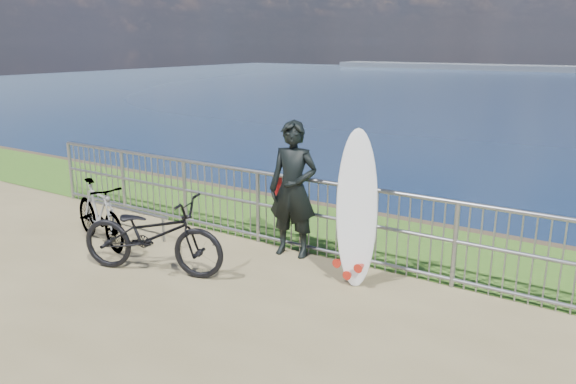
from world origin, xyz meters
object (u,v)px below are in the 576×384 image
Objects in this scene: surfer at (293,189)px; bicycle_near at (152,235)px; bicycle_far at (99,213)px; surfboard at (356,214)px.

bicycle_near is (-1.20, -1.56, -0.44)m from surfer.
bicycle_far is at bearing 59.48° from bicycle_near.
surfer is 2.98m from bicycle_far.
surfboard is at bearing -60.79° from bicycle_far.
surfer is 1.19× the size of bicycle_far.
surfboard is (1.17, -0.36, -0.06)m from surfer.
bicycle_near is at bearing -152.94° from surfboard.
surfboard is 1.21× the size of bicycle_far.
bicycle_near is at bearing -137.39° from surfer.
bicycle_near is (-2.36, -1.21, -0.38)m from surfboard.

